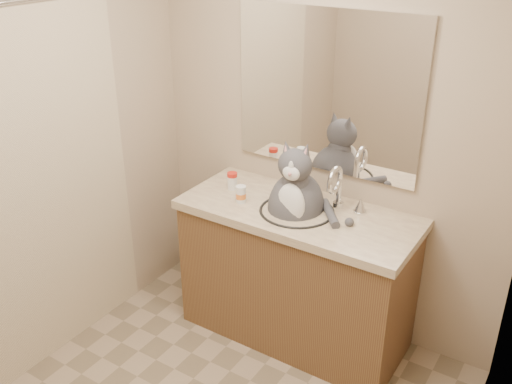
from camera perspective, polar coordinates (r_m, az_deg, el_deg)
room at (r=2.29m, az=-7.14°, el=-3.36°), size 2.22×2.52×2.42m
vanity at (r=3.37m, az=4.05°, el=-7.91°), size 1.34×0.59×1.12m
mirror at (r=3.17m, az=7.01°, el=9.84°), size 1.10×0.02×0.90m
shower_curtain at (r=3.14m, az=-20.82°, el=-0.09°), size 0.02×1.30×1.93m
cat at (r=3.16m, az=4.00°, el=-1.06°), size 0.50×0.40×0.62m
pill_bottle_redcap at (r=3.38m, az=-2.38°, el=1.14°), size 0.06×0.06×0.10m
pill_bottle_orange at (r=3.22m, az=-1.52°, el=-0.25°), size 0.08×0.08×0.10m
grey_canister at (r=3.25m, az=-1.49°, el=-0.24°), size 0.06×0.06×0.07m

